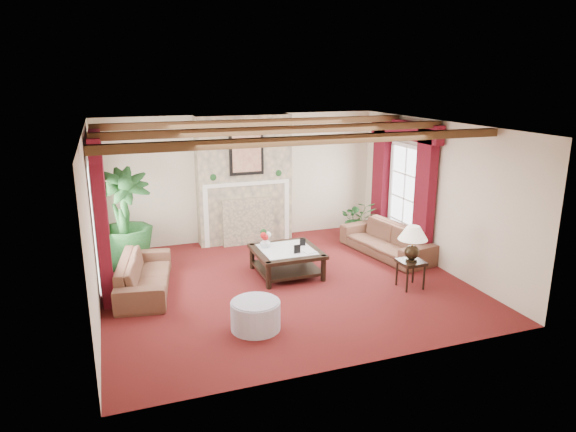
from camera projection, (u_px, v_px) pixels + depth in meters
name	position (u px, v px, depth m)	size (l,w,h in m)	color
floor	(284.00, 283.00, 8.87)	(6.00, 6.00, 0.00)	#410B10
ceiling	(284.00, 126.00, 8.16)	(6.00, 6.00, 0.00)	white
back_wall	(242.00, 178.00, 11.01)	(6.00, 0.02, 2.70)	beige
left_wall	(92.00, 225.00, 7.54)	(0.02, 5.50, 2.70)	beige
right_wall	(437.00, 194.00, 9.49)	(0.02, 5.50, 2.70)	beige
ceiling_beams	(284.00, 130.00, 8.17)	(6.00, 3.00, 0.12)	#3D2713
fireplace	(243.00, 115.00, 10.47)	(2.00, 0.52, 2.70)	tan
french_door_left	(89.00, 162.00, 8.26)	(0.10, 1.10, 2.16)	white
french_door_right	(408.00, 146.00, 10.18)	(0.10, 1.10, 2.16)	white
curtains_left	(94.00, 136.00, 8.18)	(0.20, 2.40, 2.55)	#450912
curtains_right	(405.00, 124.00, 10.03)	(0.20, 2.40, 2.55)	#450912
sofa_left	(144.00, 269.00, 8.49)	(0.89, 2.04, 0.77)	#380F17
sofa_right	(387.00, 235.00, 10.22)	(0.95, 2.14, 0.81)	#380F17
potted_palm	(125.00, 240.00, 9.57)	(1.25, 1.95, 1.03)	black
small_plant	(358.00, 223.00, 11.29)	(0.98, 1.04, 0.67)	black
coffee_table	(287.00, 262.00, 9.22)	(1.15, 1.15, 0.47)	black
side_table	(410.00, 274.00, 8.66)	(0.41, 0.41, 0.48)	black
ottoman	(256.00, 315.00, 7.24)	(0.71, 0.71, 0.41)	#AAA5BB
table_lamp	(412.00, 243.00, 8.51)	(0.49, 0.49, 0.62)	black
flower_vase	(265.00, 242.00, 9.25)	(0.25, 0.26, 0.19)	silver
book	(303.00, 245.00, 8.97)	(0.21, 0.05, 0.29)	black
photo_frame_a	(297.00, 249.00, 8.94)	(0.12, 0.02, 0.16)	black
photo_frame_b	(303.00, 243.00, 9.33)	(0.11, 0.02, 0.14)	black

